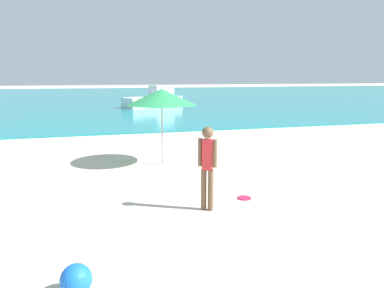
# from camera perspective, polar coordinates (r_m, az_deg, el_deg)

# --- Properties ---
(water) EXTENTS (160.00, 60.00, 0.06)m
(water) POSITION_cam_1_polar(r_m,az_deg,el_deg) (45.68, -12.70, 7.43)
(water) COLOR teal
(water) RESTS_ON ground
(person_standing) EXTENTS (0.31, 0.25, 1.59)m
(person_standing) POSITION_cam_1_polar(r_m,az_deg,el_deg) (6.64, 2.46, -3.10)
(person_standing) COLOR brown
(person_standing) RESTS_ON ground
(frisbee) EXTENTS (0.27, 0.27, 0.03)m
(frisbee) POSITION_cam_1_polar(r_m,az_deg,el_deg) (7.57, 8.32, -8.49)
(frisbee) COLOR #E51E4C
(frisbee) RESTS_ON ground
(boat_near) EXTENTS (5.14, 3.75, 1.69)m
(boat_near) POSITION_cam_1_polar(r_m,az_deg,el_deg) (29.18, -5.93, 7.09)
(boat_near) COLOR white
(boat_near) RESTS_ON water
(beach_ball) EXTENTS (0.37, 0.37, 0.37)m
(beach_ball) POSITION_cam_1_polar(r_m,az_deg,el_deg) (4.62, -17.96, -19.83)
(beach_ball) COLOR blue
(beach_ball) RESTS_ON ground
(beach_umbrella) EXTENTS (1.96, 1.96, 2.14)m
(beach_umbrella) POSITION_cam_1_polar(r_m,az_deg,el_deg) (10.08, -4.86, 7.46)
(beach_umbrella) COLOR #B7B7BC
(beach_umbrella) RESTS_ON ground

